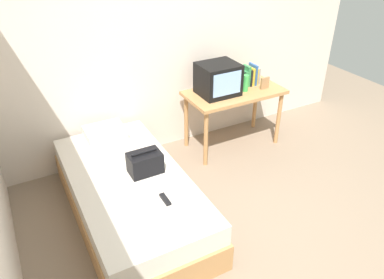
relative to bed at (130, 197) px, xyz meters
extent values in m
plane|color=#84705B|center=(0.92, -0.90, -0.23)|extent=(8.00, 8.00, 0.00)
cube|color=beige|center=(0.92, 1.10, 1.07)|extent=(5.20, 0.10, 2.60)
cube|color=#B27F4C|center=(0.00, 0.00, -0.10)|extent=(1.00, 2.00, 0.27)
cube|color=beige|center=(0.00, 0.00, 0.14)|extent=(0.97, 1.94, 0.20)
cube|color=#B27F4C|center=(1.58, 0.66, 0.48)|extent=(1.16, 0.60, 0.04)
cylinder|color=#B27F4C|center=(1.06, 0.42, 0.11)|extent=(0.05, 0.05, 0.69)
cylinder|color=#B27F4C|center=(2.10, 0.42, 0.11)|extent=(0.05, 0.05, 0.69)
cylinder|color=#B27F4C|center=(1.06, 0.90, 0.11)|extent=(0.05, 0.05, 0.69)
cylinder|color=#B27F4C|center=(2.10, 0.90, 0.11)|extent=(0.05, 0.05, 0.69)
cube|color=black|center=(1.36, 0.69, 0.68)|extent=(0.44, 0.38, 0.36)
cube|color=#8CB2E0|center=(1.36, 0.49, 0.69)|extent=(0.35, 0.01, 0.26)
cylinder|color=green|center=(1.69, 0.60, 0.60)|extent=(0.07, 0.07, 0.20)
cube|color=#337F47|center=(1.76, 0.74, 0.60)|extent=(0.04, 0.15, 0.20)
cube|color=#337F47|center=(1.80, 0.74, 0.62)|extent=(0.04, 0.13, 0.25)
cube|color=black|center=(1.83, 0.74, 0.60)|extent=(0.02, 0.15, 0.20)
cube|color=gold|center=(1.86, 0.74, 0.61)|extent=(0.03, 0.14, 0.21)
cube|color=#2D5699|center=(1.89, 0.74, 0.63)|extent=(0.03, 0.16, 0.25)
cube|color=gold|center=(1.92, 0.74, 0.60)|extent=(0.02, 0.14, 0.20)
cube|color=gray|center=(1.94, 0.74, 0.60)|extent=(0.02, 0.14, 0.20)
cube|color=#9E754C|center=(1.93, 0.54, 0.57)|extent=(0.11, 0.02, 0.14)
cube|color=silver|center=(0.03, 0.77, 0.30)|extent=(0.40, 0.32, 0.12)
cube|color=black|center=(0.17, 0.00, 0.34)|extent=(0.30, 0.20, 0.20)
cylinder|color=black|center=(0.17, 0.00, 0.45)|extent=(0.24, 0.02, 0.02)
cube|color=white|center=(-0.11, -0.31, 0.24)|extent=(0.21, 0.29, 0.01)
cube|color=black|center=(0.16, -0.46, 0.25)|extent=(0.04, 0.16, 0.02)
cube|color=white|center=(-0.04, -0.74, 0.27)|extent=(0.28, 0.22, 0.06)
camera|label=1|loc=(-0.77, -2.66, 2.27)|focal=34.71mm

